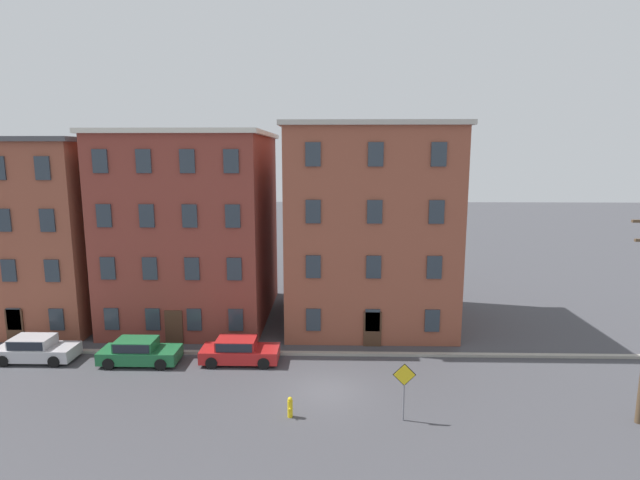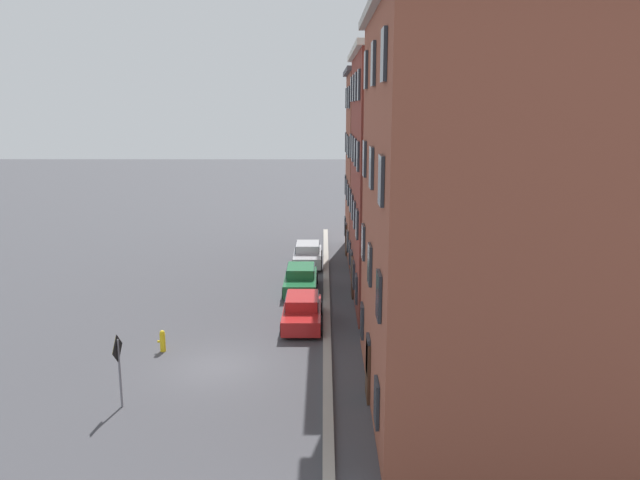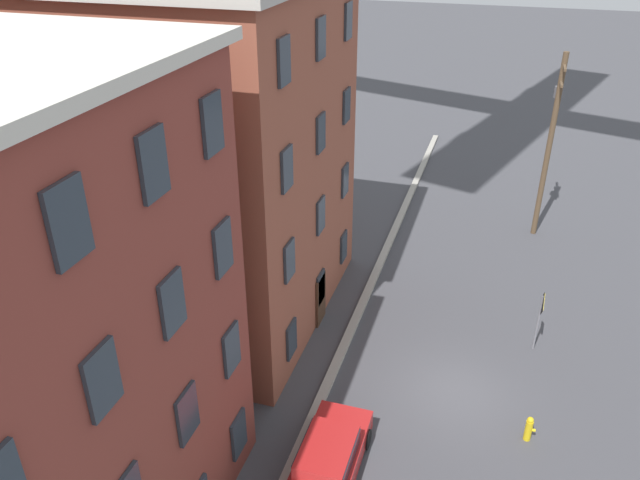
{
  "view_description": "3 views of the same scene",
  "coord_description": "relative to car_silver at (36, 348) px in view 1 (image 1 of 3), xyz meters",
  "views": [
    {
      "loc": [
        0.28,
        -23.45,
        11.76
      ],
      "look_at": [
        -0.43,
        5.49,
        6.75
      ],
      "focal_mm": 28.0,
      "sensor_mm": 36.0,
      "label": 1
    },
    {
      "loc": [
        23.72,
        4.35,
        10.42
      ],
      "look_at": [
        1.01,
        4.21,
        5.5
      ],
      "focal_mm": 35.0,
      "sensor_mm": 36.0,
      "label": 2
    },
    {
      "loc": [
        -18.06,
        -0.46,
        15.8
      ],
      "look_at": [
        1.27,
        5.5,
        4.8
      ],
      "focal_mm": 35.0,
      "sensor_mm": 36.0,
      "label": 3
    }
  ],
  "objects": [
    {
      "name": "ground_plane",
      "position": [
        16.73,
        -3.27,
        -0.75
      ],
      "size": [
        200.0,
        200.0,
        0.0
      ],
      "primitive_type": "plane",
      "color": "#424247"
    },
    {
      "name": "kerb_strip",
      "position": [
        16.73,
        1.23,
        -0.67
      ],
      "size": [
        56.0,
        0.36,
        0.16
      ],
      "primitive_type": "cube",
      "color": "#9E998E",
      "rests_on": "ground_plane"
    },
    {
      "name": "apartment_corner",
      "position": [
        -2.87,
        7.45,
        5.66
      ],
      "size": [
        8.59,
        9.95,
        12.78
      ],
      "color": "brown",
      "rests_on": "ground_plane"
    },
    {
      "name": "apartment_midblock",
      "position": [
        7.19,
        8.53,
        5.89
      ],
      "size": [
        10.87,
        12.12,
        13.25
      ],
      "color": "brown",
      "rests_on": "ground_plane"
    },
    {
      "name": "apartment_far",
      "position": [
        19.53,
        7.76,
        6.12
      ],
      "size": [
        11.43,
        10.58,
        13.71
      ],
      "color": "brown",
      "rests_on": "ground_plane"
    },
    {
      "name": "car_silver",
      "position": [
        0.0,
        0.0,
        0.0
      ],
      "size": [
        4.4,
        1.92,
        1.43
      ],
      "color": "#B7B7BC",
      "rests_on": "ground_plane"
    },
    {
      "name": "car_green",
      "position": [
        6.09,
        -0.24,
        0.0
      ],
      "size": [
        4.4,
        1.92,
        1.43
      ],
      "color": "#1E6638",
      "rests_on": "ground_plane"
    },
    {
      "name": "car_red",
      "position": [
        11.73,
        0.03,
        0.0
      ],
      "size": [
        4.4,
        1.92,
        1.43
      ],
      "color": "#B21E1E",
      "rests_on": "ground_plane"
    },
    {
      "name": "caution_sign",
      "position": [
        20.22,
        -6.06,
        1.07
      ],
      "size": [
        1.03,
        0.08,
        2.7
      ],
      "color": "slate",
      "rests_on": "ground_plane"
    },
    {
      "name": "fire_hydrant",
      "position": [
        15.15,
        -5.88,
        -0.27
      ],
      "size": [
        0.24,
        0.34,
        0.96
      ],
      "color": "yellow",
      "rests_on": "ground_plane"
    }
  ]
}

